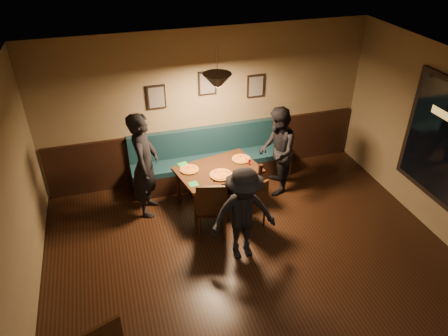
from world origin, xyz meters
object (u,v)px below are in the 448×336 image
tabasco_bottle (249,161)px  booth_bench (212,158)px  chair_near_left (212,206)px  diner_left (145,165)px  soda_glass (261,169)px  diner_right (277,151)px  dining_table (218,187)px  chair_near_right (249,203)px  diner_front (243,215)px

tabasco_bottle → booth_bench: bearing=119.6°
tabasco_bottle → chair_near_left: bearing=-141.0°
booth_bench → diner_left: size_ratio=1.64×
booth_bench → soda_glass: size_ratio=18.49×
chair_near_left → diner_right: (1.42, 0.83, 0.29)m
dining_table → soda_glass: bearing=-39.3°
chair_near_left → diner_right: size_ratio=0.64×
chair_near_right → diner_front: diner_front is taller
chair_near_left → soda_glass: (0.94, 0.39, 0.28)m
diner_front → dining_table: bearing=89.8°
dining_table → diner_right: size_ratio=0.83×
soda_glass → dining_table: bearing=153.1°
chair_near_right → diner_front: (-0.31, -0.59, 0.29)m
dining_table → diner_left: diner_left is taller
chair_near_left → tabasco_bottle: size_ratio=8.14×
dining_table → tabasco_bottle: tabasco_bottle is taller
diner_front → soda_glass: 1.18m
diner_right → diner_left: bearing=-72.1°
soda_glass → chair_near_right: bearing=-129.0°
diner_right → dining_table: bearing=-65.0°
chair_near_right → diner_left: diner_left is taller
diner_left → diner_right: diner_left is taller
chair_near_left → diner_front: size_ratio=0.69×
booth_bench → chair_near_left: bearing=-105.8°
booth_bench → diner_front: diner_front is taller
chair_near_left → diner_right: bearing=44.2°
soda_glass → tabasco_bottle: bearing=107.2°
chair_near_left → chair_near_right: (0.62, -0.02, -0.06)m
diner_left → dining_table: bearing=-79.5°
diner_left → diner_front: size_ratio=1.22×
chair_near_right → soda_glass: chair_near_right is taller
dining_table → soda_glass: (0.63, -0.32, 0.44)m
chair_near_right → tabasco_bottle: bearing=48.5°
dining_table → chair_near_right: (0.31, -0.72, 0.10)m
diner_left → tabasco_bottle: bearing=-77.8°
soda_glass → diner_front: bearing=-122.5°
booth_bench → diner_front: (-0.11, -2.06, 0.25)m
soda_glass → tabasco_bottle: 0.32m
diner_left → tabasco_bottle: size_ratio=14.34×
booth_bench → diner_left: (-1.29, -0.59, 0.41)m
chair_near_left → diner_right: 1.67m
diner_right → soda_glass: diner_right is taller
diner_front → diner_right: bearing=52.1°
chair_near_right → soda_glass: (0.33, 0.40, 0.34)m
diner_right → tabasco_bottle: bearing=-57.3°
dining_table → diner_front: bearing=-102.4°
chair_near_right → tabasco_bottle: size_ratio=7.20×
chair_near_left → booth_bench: bearing=88.1°
diner_front → tabasco_bottle: diner_front is taller
diner_left → soda_glass: diner_left is taller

